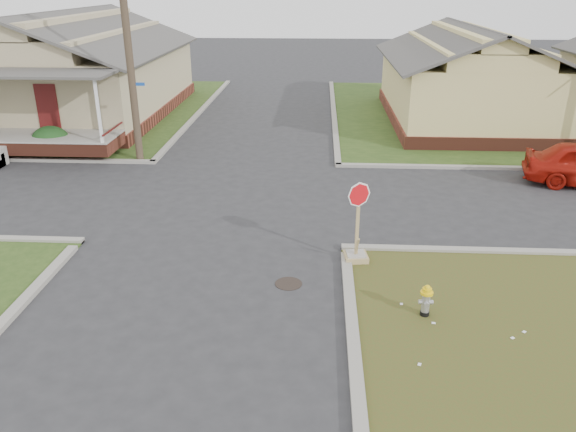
{
  "coord_description": "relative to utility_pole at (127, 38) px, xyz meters",
  "views": [
    {
      "loc": [
        2.84,
        -12.02,
        6.59
      ],
      "look_at": [
        2.1,
        1.0,
        1.1
      ],
      "focal_mm": 35.0,
      "sensor_mm": 36.0,
      "label": 1
    }
  ],
  "objects": [
    {
      "name": "side_house_yellow",
      "position": [
        14.2,
        7.6,
        -2.47
      ],
      "size": [
        7.6,
        11.6,
        4.7
      ],
      "color": "brown",
      "rests_on": "ground"
    },
    {
      "name": "stop_sign",
      "position": [
        8.04,
        -8.15,
        -4.16
      ],
      "size": [
        0.59,
        0.58,
        2.09
      ],
      "rotation": [
        0.0,
        0.0,
        0.12
      ],
      "color": "tan",
      "rests_on": "ground"
    },
    {
      "name": "manhole",
      "position": [
        6.4,
        -9.4,
        -4.66
      ],
      "size": [
        0.64,
        0.64,
        0.01
      ],
      "primitive_type": "cylinder",
      "color": "black",
      "rests_on": "ground"
    },
    {
      "name": "fire_hydrant",
      "position": [
        9.35,
        -10.64,
        -4.22
      ],
      "size": [
        0.27,
        0.27,
        0.72
      ],
      "rotation": [
        0.0,
        0.0,
        0.01
      ],
      "color": "black",
      "rests_on": "ground"
    },
    {
      "name": "curbs",
      "position": [
        4.2,
        -3.9,
        -4.66
      ],
      "size": [
        80.0,
        40.0,
        0.12
      ],
      "primitive_type": null,
      "color": "gray",
      "rests_on": "ground"
    },
    {
      "name": "verge_far_left",
      "position": [
        -8.8,
        9.1,
        -4.64
      ],
      "size": [
        19.0,
        19.0,
        0.05
      ],
      "primitive_type": "cube",
      "color": "#2B4418",
      "rests_on": "ground"
    },
    {
      "name": "utility_pole",
      "position": [
        0.0,
        0.0,
        0.0
      ],
      "size": [
        1.8,
        0.28,
        9.0
      ],
      "color": "#3E3223",
      "rests_on": "ground"
    },
    {
      "name": "corner_house",
      "position": [
        -5.8,
        7.78,
        -2.38
      ],
      "size": [
        10.1,
        15.5,
        5.3
      ],
      "color": "brown",
      "rests_on": "ground"
    },
    {
      "name": "hedge_right",
      "position": [
        -3.78,
        0.55,
        -4.04
      ],
      "size": [
        1.49,
        1.22,
        1.14
      ],
      "primitive_type": "ellipsoid",
      "color": "#163D16",
      "rests_on": "verge_far_left"
    },
    {
      "name": "ground",
      "position": [
        4.2,
        -8.9,
        -4.66
      ],
      "size": [
        120.0,
        120.0,
        0.0
      ],
      "primitive_type": "plane",
      "color": "#2A292C",
      "rests_on": "ground"
    }
  ]
}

